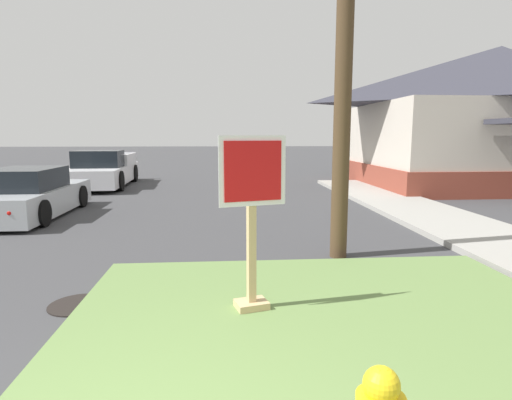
{
  "coord_description": "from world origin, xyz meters",
  "views": [
    {
      "loc": [
        0.72,
        -1.8,
        2.05
      ],
      "look_at": [
        1.25,
        5.06,
        0.99
      ],
      "focal_mm": 29.44,
      "sensor_mm": 36.0,
      "label": 1
    }
  ],
  "objects": [
    {
      "name": "stop_sign",
      "position": [
        1.03,
        2.78,
        1.05
      ],
      "size": [
        0.75,
        0.37,
        1.98
      ],
      "color": "tan",
      "rests_on": "grass_corner_patch"
    },
    {
      "name": "pickup_truck_white",
      "position": [
        -4.14,
        15.59,
        0.62
      ],
      "size": [
        2.27,
        5.64,
        1.48
      ],
      "color": "silver",
      "rests_on": "ground"
    },
    {
      "name": "sidewalk_strip",
      "position": [
        5.92,
        6.6,
        0.06
      ],
      "size": [
        2.2,
        19.13,
        0.12
      ],
      "primitive_type": "cube",
      "color": "#9E9B93",
      "rests_on": "ground"
    },
    {
      "name": "manhole_cover",
      "position": [
        -1.07,
        3.22,
        0.01
      ],
      "size": [
        0.7,
        0.7,
        0.02
      ],
      "primitive_type": "cylinder",
      "color": "black",
      "rests_on": "ground"
    },
    {
      "name": "corner_house",
      "position": [
        11.83,
        14.77,
        2.87
      ],
      "size": [
        11.11,
        9.08,
        5.58
      ],
      "color": "brown",
      "rests_on": "ground"
    },
    {
      "name": "grass_corner_patch",
      "position": [
        1.86,
        1.82,
        0.04
      ],
      "size": [
        5.73,
        5.66,
        0.08
      ],
      "primitive_type": "cube",
      "color": "#668447",
      "rests_on": "ground"
    },
    {
      "name": "parked_sedan_silver",
      "position": [
        -4.24,
        9.17,
        0.54
      ],
      "size": [
        1.9,
        4.4,
        1.25
      ],
      "color": "#ADB2B7",
      "rests_on": "ground"
    }
  ]
}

